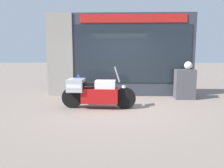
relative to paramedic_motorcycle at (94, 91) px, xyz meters
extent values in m
plane|color=gray|center=(0.81, 0.15, -0.53)|extent=(60.00, 60.00, 0.00)
cube|color=#333842|center=(0.81, 2.15, 1.10)|extent=(5.81, 0.40, 3.26)
cube|color=gray|center=(-1.59, 2.17, 1.10)|extent=(1.03, 0.55, 3.26)
cube|color=#1E262D|center=(1.28, 1.93, 1.15)|extent=(4.55, 0.02, 2.26)
cube|color=red|center=(1.28, 1.93, 2.50)|extent=(4.10, 0.03, 0.32)
cube|color=slate|center=(1.24, 2.16, -0.25)|extent=(4.33, 0.30, 0.55)
cube|color=silver|center=(1.24, 2.30, 0.68)|extent=(4.33, 0.02, 1.36)
cube|color=beige|center=(1.24, 2.16, 1.35)|extent=(4.33, 0.30, 0.02)
cube|color=#C68E19|center=(-0.11, 2.16, 1.39)|extent=(0.18, 0.04, 0.06)
cube|color=#B7B2A8|center=(1.24, 2.16, 1.39)|extent=(0.18, 0.04, 0.06)
cube|color=maroon|center=(2.59, 2.16, 1.39)|extent=(0.18, 0.04, 0.06)
cube|color=#2D8E42|center=(0.24, 2.09, 0.16)|extent=(0.19, 0.03, 0.27)
cube|color=white|center=(2.25, 2.09, 0.16)|extent=(0.19, 0.03, 0.27)
cylinder|color=black|center=(0.96, -0.03, -0.20)|extent=(0.66, 0.16, 0.66)
cylinder|color=black|center=(-0.70, 0.02, -0.20)|extent=(0.66, 0.16, 0.66)
cube|color=#B71414|center=(0.17, 0.00, -0.12)|extent=(1.14, 0.52, 0.46)
cube|color=white|center=(0.34, -0.01, 0.21)|extent=(0.63, 0.46, 0.27)
cube|color=black|center=(-0.09, 0.00, 0.24)|extent=(0.66, 0.39, 0.10)
cube|color=#B7B7BC|center=(-0.58, 0.02, 0.20)|extent=(0.51, 0.64, 0.38)
cube|color=white|center=(-0.58, 0.02, 0.20)|extent=(0.46, 0.65, 0.11)
cube|color=#B2BCC6|center=(0.71, -0.02, 0.55)|extent=(0.18, 0.35, 0.46)
sphere|color=white|center=(0.91, -0.02, 0.14)|extent=(0.14, 0.14, 0.14)
sphere|color=blue|center=(-0.50, 0.01, 0.48)|extent=(0.09, 0.09, 0.09)
cube|color=#4C4C51|center=(3.22, 1.48, 0.03)|extent=(0.72, 0.43, 1.11)
sphere|color=white|center=(3.33, 1.54, 0.73)|extent=(0.29, 0.29, 0.29)
camera|label=1|loc=(0.78, -6.68, 1.21)|focal=35.00mm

